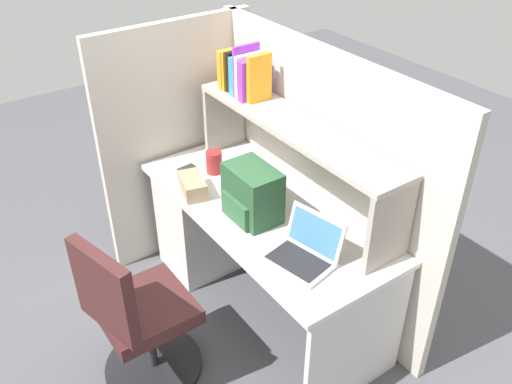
{
  "coord_description": "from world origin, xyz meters",
  "views": [
    {
      "loc": [
        1.98,
        -1.44,
        2.45
      ],
      "look_at": [
        0.0,
        -0.05,
        0.85
      ],
      "focal_mm": 38.65,
      "sensor_mm": 36.0,
      "label": 1
    }
  ],
  "objects_px": {
    "backpack": "(252,194)",
    "snack_canister": "(214,162)",
    "laptop": "(305,251)",
    "computer_mouse": "(187,170)",
    "office_chair": "(138,323)",
    "tissue_box": "(193,186)",
    "paper_cup": "(233,180)"
  },
  "relations": [
    {
      "from": "backpack",
      "to": "snack_canister",
      "type": "relative_size",
      "value": 2.19
    },
    {
      "from": "laptop",
      "to": "computer_mouse",
      "type": "xyz_separation_m",
      "value": [
        -1.02,
        -0.07,
        -0.03
      ]
    },
    {
      "from": "snack_canister",
      "to": "office_chair",
      "type": "distance_m",
      "value": 1.04
    },
    {
      "from": "computer_mouse",
      "to": "tissue_box",
      "type": "bearing_deg",
      "value": -27.22
    },
    {
      "from": "backpack",
      "to": "snack_canister",
      "type": "xyz_separation_m",
      "value": [
        -0.5,
        0.07,
        -0.07
      ]
    },
    {
      "from": "laptop",
      "to": "office_chair",
      "type": "bearing_deg",
      "value": -118.49
    },
    {
      "from": "laptop",
      "to": "paper_cup",
      "type": "distance_m",
      "value": 0.73
    },
    {
      "from": "snack_canister",
      "to": "office_chair",
      "type": "relative_size",
      "value": 0.15
    },
    {
      "from": "laptop",
      "to": "snack_canister",
      "type": "relative_size",
      "value": 2.6
    },
    {
      "from": "paper_cup",
      "to": "office_chair",
      "type": "distance_m",
      "value": 0.94
    },
    {
      "from": "laptop",
      "to": "tissue_box",
      "type": "relative_size",
      "value": 1.62
    },
    {
      "from": "snack_canister",
      "to": "backpack",
      "type": "bearing_deg",
      "value": -8.41
    },
    {
      "from": "paper_cup",
      "to": "laptop",
      "type": "bearing_deg",
      "value": -5.07
    },
    {
      "from": "computer_mouse",
      "to": "laptop",
      "type": "bearing_deg",
      "value": -2.11
    },
    {
      "from": "office_chair",
      "to": "snack_canister",
      "type": "bearing_deg",
      "value": -69.83
    },
    {
      "from": "laptop",
      "to": "backpack",
      "type": "height_order",
      "value": "backpack"
    },
    {
      "from": "laptop",
      "to": "snack_canister",
      "type": "height_order",
      "value": "laptop"
    },
    {
      "from": "laptop",
      "to": "office_chair",
      "type": "distance_m",
      "value": 0.91
    },
    {
      "from": "laptop",
      "to": "paper_cup",
      "type": "xyz_separation_m",
      "value": [
        -0.72,
        0.06,
        -0.0
      ]
    },
    {
      "from": "laptop",
      "to": "office_chair",
      "type": "relative_size",
      "value": 0.38
    },
    {
      "from": "paper_cup",
      "to": "office_chair",
      "type": "height_order",
      "value": "office_chair"
    },
    {
      "from": "paper_cup",
      "to": "tissue_box",
      "type": "bearing_deg",
      "value": -109.56
    },
    {
      "from": "backpack",
      "to": "office_chair",
      "type": "relative_size",
      "value": 0.32
    },
    {
      "from": "backpack",
      "to": "paper_cup",
      "type": "relative_size",
      "value": 3.15
    },
    {
      "from": "snack_canister",
      "to": "office_chair",
      "type": "height_order",
      "value": "office_chair"
    },
    {
      "from": "laptop",
      "to": "snack_canister",
      "type": "bearing_deg",
      "value": 175.95
    },
    {
      "from": "tissue_box",
      "to": "office_chair",
      "type": "distance_m",
      "value": 0.8
    },
    {
      "from": "tissue_box",
      "to": "snack_canister",
      "type": "height_order",
      "value": "snack_canister"
    },
    {
      "from": "tissue_box",
      "to": "snack_canister",
      "type": "relative_size",
      "value": 1.6
    },
    {
      "from": "computer_mouse",
      "to": "paper_cup",
      "type": "height_order",
      "value": "paper_cup"
    },
    {
      "from": "backpack",
      "to": "tissue_box",
      "type": "distance_m",
      "value": 0.41
    },
    {
      "from": "computer_mouse",
      "to": "paper_cup",
      "type": "relative_size",
      "value": 1.09
    }
  ]
}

